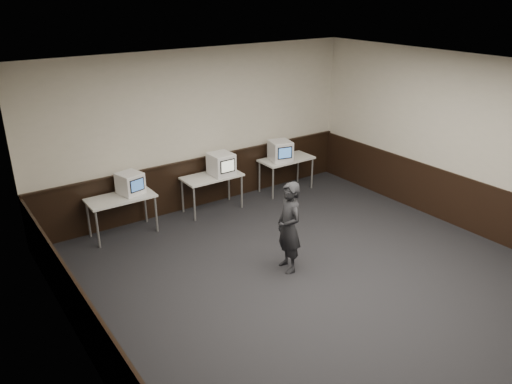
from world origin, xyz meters
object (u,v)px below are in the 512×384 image
Objects in this scene: desk_right at (286,161)px; emac_right at (280,151)px; person at (289,227)px; emac_left at (130,183)px; desk_left at (121,201)px; emac_center at (221,164)px; desk_center at (212,179)px.

desk_right is 2.18× the size of emac_right.
desk_right is 0.80× the size of person.
emac_left is at bearing -140.70° from person.
emac_right is at bearing -15.30° from emac_left.
emac_left reaches higher than desk_left.
emac_center is (2.10, -0.05, 0.29)m from desk_left.
desk_center is 0.36m from emac_center.
desk_center is 2.39× the size of emac_left.
emac_right is at bearing -1.29° from desk_center.
desk_center is at bearing 0.00° from desk_left.
desk_right is (1.90, 0.00, 0.00)m from desk_center.
emac_left is at bearing -168.07° from emac_right.
person is at bearing -127.44° from desk_right.
emac_left is at bearing 179.33° from desk_right.
desk_left and desk_right have the same top height.
desk_center is 1.00× the size of desk_right.
person is at bearing -57.35° from desk_left.
emac_left is 3.14m from person.
emac_center reaches higher than desk_left.
emac_right reaches higher than desk_left.
person reaches higher than desk_right.
emac_right is (1.70, -0.04, 0.29)m from desk_center.
emac_left is 3.38m from emac_right.
emac_center is at bearing -178.26° from desk_right.
desk_left is 3.61m from emac_right.
emac_right is (3.60, -0.04, 0.29)m from desk_left.
desk_left is at bearing -136.85° from person.
desk_right is (3.80, 0.00, 0.00)m from desk_left.
desk_left is 2.12m from emac_center.
person reaches higher than emac_right.
desk_left is at bearing 176.72° from emac_left.
desk_left is 1.00× the size of desk_center.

